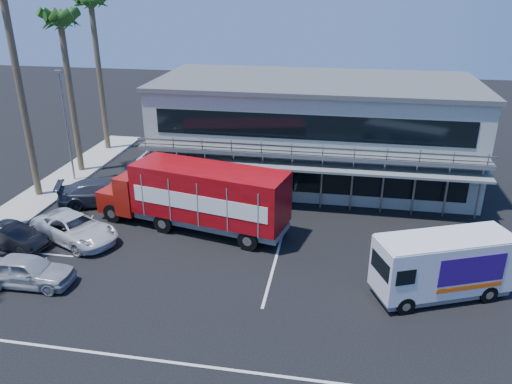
% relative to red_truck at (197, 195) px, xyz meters
% --- Properties ---
extents(ground, '(120.00, 120.00, 0.00)m').
position_rel_red_truck_xyz_m(ground, '(3.02, -5.18, -2.17)').
color(ground, black).
rests_on(ground, ground).
extents(building, '(22.40, 12.00, 7.30)m').
position_rel_red_truck_xyz_m(building, '(6.02, 9.76, 1.48)').
color(building, gray).
rests_on(building, ground).
extents(curb_strip, '(3.00, 32.00, 0.16)m').
position_rel_red_truck_xyz_m(curb_strip, '(-11.98, 0.82, -2.09)').
color(curb_strip, '#A5A399').
rests_on(curb_strip, ground).
extents(palm_e, '(2.80, 2.80, 12.25)m').
position_rel_red_truck_xyz_m(palm_e, '(-11.68, 7.82, 8.40)').
color(palm_e, brown).
rests_on(palm_e, ground).
extents(palm_f, '(2.80, 2.80, 13.25)m').
position_rel_red_truck_xyz_m(palm_f, '(-12.08, 13.32, 9.30)').
color(palm_f, brown).
rests_on(palm_f, ground).
extents(light_pole_far, '(0.50, 0.25, 8.09)m').
position_rel_red_truck_xyz_m(light_pole_far, '(-11.18, 5.82, 2.33)').
color(light_pole_far, gray).
rests_on(light_pole_far, ground).
extents(red_truck, '(12.03, 5.18, 3.95)m').
position_rel_red_truck_xyz_m(red_truck, '(0.00, 0.00, 0.00)').
color(red_truck, maroon).
rests_on(red_truck, ground).
extents(white_van, '(6.65, 4.39, 3.08)m').
position_rel_red_truck_xyz_m(white_van, '(13.01, -4.68, -0.54)').
color(white_van, silver).
rests_on(white_van, ground).
extents(parked_car_a, '(4.54, 1.94, 1.53)m').
position_rel_red_truck_xyz_m(parked_car_a, '(-6.48, -7.18, -1.41)').
color(parked_car_a, '#A2A4A9').
rests_on(parked_car_a, ground).
extents(parked_car_b, '(4.23, 2.17, 1.33)m').
position_rel_red_truck_xyz_m(parked_car_b, '(-9.48, -3.98, -1.51)').
color(parked_car_b, black).
rests_on(parked_car_b, ground).
extents(parked_car_c, '(5.98, 4.48, 1.51)m').
position_rel_red_truck_xyz_m(parked_car_c, '(-6.48, -2.63, -1.42)').
color(parked_car_c, silver).
rests_on(parked_car_c, ground).
extents(parked_car_d, '(6.13, 4.19, 1.65)m').
position_rel_red_truck_xyz_m(parked_car_d, '(-7.26, 2.42, -1.35)').
color(parked_car_d, '#313642').
rests_on(parked_car_d, ground).
extents(parked_car_e, '(4.65, 2.11, 1.55)m').
position_rel_red_truck_xyz_m(parked_car_e, '(-6.48, 2.56, -1.40)').
color(parked_car_e, gray).
rests_on(parked_car_e, ground).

